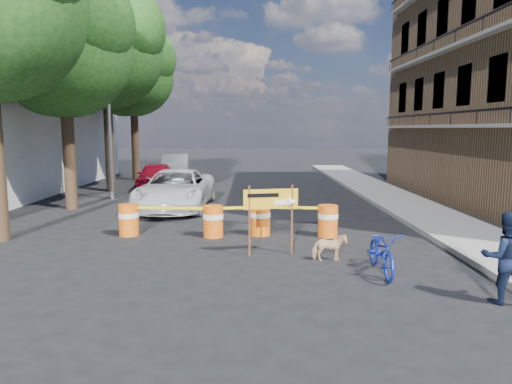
{
  "coord_description": "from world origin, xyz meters",
  "views": [
    {
      "loc": [
        0.04,
        -10.33,
        3.06
      ],
      "look_at": [
        0.2,
        2.27,
        1.3
      ],
      "focal_mm": 32.0,
      "sensor_mm": 36.0,
      "label": 1
    }
  ],
  "objects_px": {
    "detour_sign": "(277,204)",
    "suv_white": "(176,189)",
    "sedan_red": "(156,176)",
    "barrel_far_right": "(328,220)",
    "barrel_mid_left": "(213,221)",
    "bicycle": "(383,232)",
    "barrel_mid_right": "(260,219)",
    "barrel_far_left": "(129,219)",
    "dog": "(329,247)",
    "sedan_silver": "(175,166)",
    "pedestrian": "(505,258)"
  },
  "relations": [
    {
      "from": "barrel_far_left",
      "to": "detour_sign",
      "type": "distance_m",
      "value": 4.72
    },
    {
      "from": "bicycle",
      "to": "suv_white",
      "type": "distance_m",
      "value": 9.76
    },
    {
      "from": "bicycle",
      "to": "dog",
      "type": "distance_m",
      "value": 1.44
    },
    {
      "from": "barrel_far_right",
      "to": "bicycle",
      "type": "xyz_separation_m",
      "value": [
        0.58,
        -3.36,
        0.44
      ]
    },
    {
      "from": "barrel_mid_left",
      "to": "barrel_far_right",
      "type": "relative_size",
      "value": 1.0
    },
    {
      "from": "bicycle",
      "to": "barrel_mid_left",
      "type": "bearing_deg",
      "value": 140.2
    },
    {
      "from": "bicycle",
      "to": "barrel_mid_right",
      "type": "bearing_deg",
      "value": 126.35
    },
    {
      "from": "detour_sign",
      "to": "sedan_red",
      "type": "height_order",
      "value": "detour_sign"
    },
    {
      "from": "dog",
      "to": "sedan_silver",
      "type": "bearing_deg",
      "value": 18.5
    },
    {
      "from": "sedan_red",
      "to": "sedan_silver",
      "type": "distance_m",
      "value": 4.81
    },
    {
      "from": "barrel_far_left",
      "to": "barrel_mid_left",
      "type": "bearing_deg",
      "value": -5.08
    },
    {
      "from": "barrel_mid_left",
      "to": "detour_sign",
      "type": "height_order",
      "value": "detour_sign"
    },
    {
      "from": "suv_white",
      "to": "sedan_red",
      "type": "bearing_deg",
      "value": 110.64
    },
    {
      "from": "dog",
      "to": "sedan_red",
      "type": "xyz_separation_m",
      "value": [
        -6.68,
        13.0,
        0.34
      ]
    },
    {
      "from": "bicycle",
      "to": "pedestrian",
      "type": "bearing_deg",
      "value": -43.6
    },
    {
      "from": "barrel_mid_left",
      "to": "suv_white",
      "type": "distance_m",
      "value": 4.96
    },
    {
      "from": "barrel_far_left",
      "to": "pedestrian",
      "type": "bearing_deg",
      "value": -33.34
    },
    {
      "from": "pedestrian",
      "to": "sedan_red",
      "type": "height_order",
      "value": "pedestrian"
    },
    {
      "from": "barrel_far_left",
      "to": "barrel_mid_left",
      "type": "distance_m",
      "value": 2.45
    },
    {
      "from": "barrel_far_left",
      "to": "sedan_red",
      "type": "relative_size",
      "value": 0.23
    },
    {
      "from": "barrel_mid_left",
      "to": "sedan_silver",
      "type": "bearing_deg",
      "value": 103.04
    },
    {
      "from": "barrel_far_left",
      "to": "pedestrian",
      "type": "distance_m",
      "value": 9.53
    },
    {
      "from": "dog",
      "to": "suv_white",
      "type": "relative_size",
      "value": 0.14
    },
    {
      "from": "detour_sign",
      "to": "suv_white",
      "type": "height_order",
      "value": "detour_sign"
    },
    {
      "from": "sedan_red",
      "to": "barrel_far_right",
      "type": "bearing_deg",
      "value": -58.75
    },
    {
      "from": "bicycle",
      "to": "suv_white",
      "type": "height_order",
      "value": "bicycle"
    },
    {
      "from": "barrel_mid_left",
      "to": "sedan_silver",
      "type": "distance_m",
      "value": 15.78
    },
    {
      "from": "bicycle",
      "to": "suv_white",
      "type": "xyz_separation_m",
      "value": [
        -5.63,
        7.97,
        -0.16
      ]
    },
    {
      "from": "barrel_mid_left",
      "to": "suv_white",
      "type": "relative_size",
      "value": 0.17
    },
    {
      "from": "detour_sign",
      "to": "pedestrian",
      "type": "distance_m",
      "value": 4.94
    },
    {
      "from": "barrel_far_right",
      "to": "detour_sign",
      "type": "height_order",
      "value": "detour_sign"
    },
    {
      "from": "detour_sign",
      "to": "bicycle",
      "type": "relative_size",
      "value": 0.95
    },
    {
      "from": "barrel_mid_left",
      "to": "detour_sign",
      "type": "xyz_separation_m",
      "value": [
        1.71,
        -1.89,
        0.78
      ]
    },
    {
      "from": "sedan_silver",
      "to": "dog",
      "type": "bearing_deg",
      "value": -77.04
    },
    {
      "from": "detour_sign",
      "to": "sedan_red",
      "type": "distance_m",
      "value": 13.63
    },
    {
      "from": "sedan_red",
      "to": "barrel_mid_left",
      "type": "bearing_deg",
      "value": -72.76
    },
    {
      "from": "barrel_far_left",
      "to": "sedan_red",
      "type": "bearing_deg",
      "value": 97.41
    },
    {
      "from": "barrel_far_left",
      "to": "suv_white",
      "type": "distance_m",
      "value": 4.46
    },
    {
      "from": "detour_sign",
      "to": "barrel_far_left",
      "type": "bearing_deg",
      "value": 142.6
    },
    {
      "from": "dog",
      "to": "sedan_silver",
      "type": "relative_size",
      "value": 0.17
    },
    {
      "from": "barrel_mid_left",
      "to": "bicycle",
      "type": "bearing_deg",
      "value": -41.11
    },
    {
      "from": "bicycle",
      "to": "sedan_silver",
      "type": "height_order",
      "value": "bicycle"
    },
    {
      "from": "sedan_silver",
      "to": "bicycle",
      "type": "bearing_deg",
      "value": -75.37
    },
    {
      "from": "barrel_far_right",
      "to": "detour_sign",
      "type": "relative_size",
      "value": 0.52
    },
    {
      "from": "bicycle",
      "to": "suv_white",
      "type": "relative_size",
      "value": 0.34
    },
    {
      "from": "barrel_far_right",
      "to": "dog",
      "type": "xyz_separation_m",
      "value": [
        -0.37,
        -2.45,
        -0.15
      ]
    },
    {
      "from": "barrel_far_right",
      "to": "suv_white",
      "type": "height_order",
      "value": "suv_white"
    },
    {
      "from": "pedestrian",
      "to": "dog",
      "type": "xyz_separation_m",
      "value": [
        -2.62,
        2.58,
        -0.49
      ]
    },
    {
      "from": "pedestrian",
      "to": "barrel_mid_right",
      "type": "bearing_deg",
      "value": -38.9
    },
    {
      "from": "pedestrian",
      "to": "bicycle",
      "type": "xyz_separation_m",
      "value": [
        -1.67,
        1.67,
        0.09
      ]
    }
  ]
}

